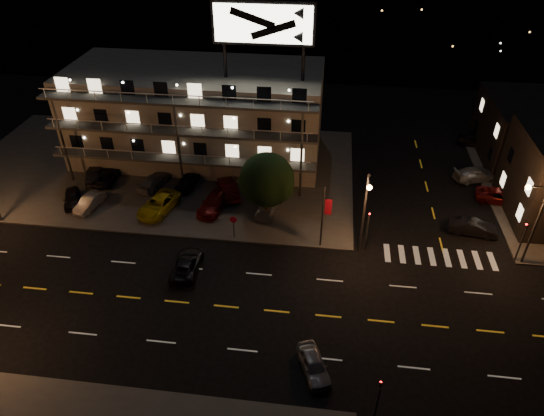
# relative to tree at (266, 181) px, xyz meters

# --- Properties ---
(ground) EXTENTS (140.00, 140.00, 0.00)m
(ground) POSITION_rel_tree_xyz_m (0.45, -12.22, -4.20)
(ground) COLOR black
(ground) RESTS_ON ground
(curb_nw) EXTENTS (44.00, 24.00, 0.15)m
(curb_nw) POSITION_rel_tree_xyz_m (-13.55, 7.78, -4.12)
(curb_nw) COLOR #3D3E3B
(curb_nw) RESTS_ON ground
(motel) EXTENTS (28.00, 13.80, 18.10)m
(motel) POSITION_rel_tree_xyz_m (-9.49, 11.66, 1.15)
(motel) COLOR gray
(motel) RESTS_ON ground
(streetlight_nc) EXTENTS (0.44, 1.92, 8.00)m
(streetlight_nc) POSITION_rel_tree_xyz_m (8.95, -4.29, 0.76)
(streetlight_nc) COLOR #2D2D30
(streetlight_nc) RESTS_ON ground
(streetlight_ne) EXTENTS (1.92, 0.44, 8.00)m
(streetlight_ne) POSITION_rel_tree_xyz_m (22.59, -3.92, 0.76)
(streetlight_ne) COLOR #2D2D30
(streetlight_ne) RESTS_ON ground
(signal_nw) EXTENTS (0.20, 0.27, 4.60)m
(signal_nw) POSITION_rel_tree_xyz_m (9.45, -3.72, -1.63)
(signal_nw) COLOR #2D2D30
(signal_nw) RESTS_ON ground
(signal_sw) EXTENTS (0.20, 0.27, 4.60)m
(signal_sw) POSITION_rel_tree_xyz_m (9.45, -20.72, -1.63)
(signal_sw) COLOR #2D2D30
(signal_sw) RESTS_ON ground
(signal_ne) EXTENTS (0.27, 0.20, 4.60)m
(signal_ne) POSITION_rel_tree_xyz_m (22.45, -3.72, -1.63)
(signal_ne) COLOR #2D2D30
(signal_ne) RESTS_ON ground
(banner_north) EXTENTS (0.83, 0.16, 6.40)m
(banner_north) POSITION_rel_tree_xyz_m (5.54, -3.82, -0.77)
(banner_north) COLOR #2D2D30
(banner_north) RESTS_ON ground
(stop_sign) EXTENTS (0.91, 0.11, 2.61)m
(stop_sign) POSITION_rel_tree_xyz_m (-2.55, -3.65, -2.49)
(stop_sign) COLOR #2D2D30
(stop_sign) RESTS_ON ground
(tree) EXTENTS (5.41, 5.21, 6.82)m
(tree) POSITION_rel_tree_xyz_m (0.00, 0.00, 0.00)
(tree) COLOR black
(tree) RESTS_ON curb_nw
(lot_car_0) EXTENTS (2.94, 4.09, 1.29)m
(lot_car_0) POSITION_rel_tree_xyz_m (-19.94, -0.33, -3.40)
(lot_car_0) COLOR black
(lot_car_0) RESTS_ON curb_nw
(lot_car_1) EXTENTS (2.11, 4.12, 1.29)m
(lot_car_1) POSITION_rel_tree_xyz_m (-17.85, -0.81, -3.40)
(lot_car_1) COLOR gray
(lot_car_1) RESTS_ON curb_nw
(lot_car_2) EXTENTS (3.73, 5.75, 1.47)m
(lot_car_2) POSITION_rel_tree_xyz_m (-10.76, -0.44, -3.31)
(lot_car_2) COLOR gold
(lot_car_2) RESTS_ON curb_nw
(lot_car_3) EXTENTS (3.14, 5.46, 1.49)m
(lot_car_3) POSITION_rel_tree_xyz_m (-5.37, 0.65, -3.30)
(lot_car_3) COLOR #590D0C
(lot_car_3) RESTS_ON curb_nw
(lot_car_4) EXTENTS (2.57, 4.51, 1.45)m
(lot_car_4) POSITION_rel_tree_xyz_m (0.05, 0.63, -3.33)
(lot_car_4) COLOR gray
(lot_car_4) RESTS_ON curb_nw
(lot_car_5) EXTENTS (2.51, 4.17, 1.30)m
(lot_car_5) POSITION_rel_tree_xyz_m (-19.62, 4.32, -3.40)
(lot_car_5) COLOR black
(lot_car_5) RESTS_ON curb_nw
(lot_car_6) EXTENTS (2.23, 4.47, 1.22)m
(lot_car_6) POSITION_rel_tree_xyz_m (-18.16, 4.18, -3.44)
(lot_car_6) COLOR black
(lot_car_6) RESTS_ON curb_nw
(lot_car_7) EXTENTS (2.98, 4.88, 1.32)m
(lot_car_7) POSITION_rel_tree_xyz_m (-12.74, 3.89, -3.39)
(lot_car_7) COLOR gray
(lot_car_7) RESTS_ON curb_nw
(lot_car_8) EXTENTS (2.11, 4.33, 1.42)m
(lot_car_8) POSITION_rel_tree_xyz_m (-9.11, 4.43, -3.34)
(lot_car_8) COLOR black
(lot_car_8) RESTS_ON curb_nw
(lot_car_9) EXTENTS (3.32, 4.95, 1.54)m
(lot_car_9) POSITION_rel_tree_xyz_m (-4.47, 3.28, -3.28)
(lot_car_9) COLOR #590D0C
(lot_car_9) RESTS_ON curb_nw
(side_car_0) EXTENTS (4.58, 2.10, 1.46)m
(side_car_0) POSITION_rel_tree_xyz_m (19.54, -0.17, -3.47)
(side_car_0) COLOR black
(side_car_0) RESTS_ON ground
(side_car_1) EXTENTS (5.28, 3.17, 1.37)m
(side_car_1) POSITION_rel_tree_xyz_m (23.51, 5.74, -3.51)
(side_car_1) COLOR #590D0C
(side_car_1) RESTS_ON ground
(side_car_2) EXTENTS (5.35, 3.42, 1.44)m
(side_car_2) POSITION_rel_tree_xyz_m (21.90, 9.85, -3.48)
(side_car_2) COLOR gray
(side_car_2) RESTS_ON ground
(side_car_3) EXTENTS (4.67, 3.01, 1.48)m
(side_car_3) POSITION_rel_tree_xyz_m (23.55, 18.25, -3.46)
(side_car_3) COLOR black
(side_car_3) RESTS_ON ground
(road_car_east) EXTENTS (2.85, 4.17, 1.32)m
(road_car_east) POSITION_rel_tree_xyz_m (5.57, -17.32, -3.54)
(road_car_east) COLOR gray
(road_car_east) RESTS_ON ground
(road_car_west) EXTENTS (2.25, 4.74, 1.31)m
(road_car_west) POSITION_rel_tree_xyz_m (-5.72, -8.42, -3.54)
(road_car_west) COLOR black
(road_car_west) RESTS_ON ground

